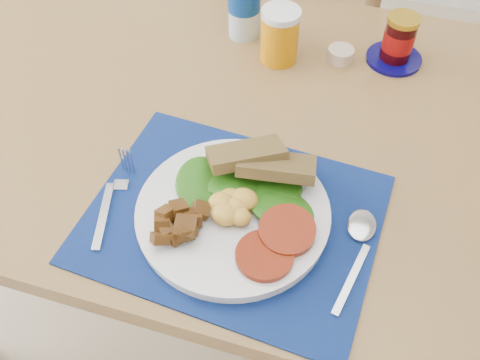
# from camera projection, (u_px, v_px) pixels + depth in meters

# --- Properties ---
(ground) EXTENTS (4.00, 4.00, 0.00)m
(ground) POSITION_uv_depth(u_px,v_px,m) (225.00, 359.00, 1.49)
(ground) COLOR tan
(ground) RESTS_ON ground
(table) EXTENTS (1.40, 0.90, 0.75)m
(table) POSITION_uv_depth(u_px,v_px,m) (248.00, 145.00, 1.11)
(table) COLOR brown
(table) RESTS_ON ground
(chair_far) EXTENTS (0.53, 0.51, 1.23)m
(chair_far) POSITION_uv_depth(u_px,v_px,m) (296.00, 3.00, 1.54)
(chair_far) COLOR brown
(chair_far) RESTS_ON ground
(placemat) EXTENTS (0.49, 0.40, 0.00)m
(placemat) POSITION_uv_depth(u_px,v_px,m) (233.00, 218.00, 0.88)
(placemat) COLOR black
(placemat) RESTS_ON table
(breakfast_plate) EXTENTS (0.31, 0.31, 0.08)m
(breakfast_plate) POSITION_uv_depth(u_px,v_px,m) (228.00, 211.00, 0.86)
(breakfast_plate) COLOR silver
(breakfast_plate) RESTS_ON placemat
(fork) EXTENTS (0.05, 0.19, 0.00)m
(fork) POSITION_uv_depth(u_px,v_px,m) (115.00, 196.00, 0.91)
(fork) COLOR #B2B5BA
(fork) RESTS_ON placemat
(spoon) EXTENTS (0.05, 0.20, 0.01)m
(spoon) POSITION_uv_depth(u_px,v_px,m) (359.00, 241.00, 0.85)
(spoon) COLOR #B2B5BA
(spoon) RESTS_ON placemat
(juice_glass) EXTENTS (0.08, 0.08, 0.11)m
(juice_glass) POSITION_uv_depth(u_px,v_px,m) (280.00, 37.00, 1.11)
(juice_glass) COLOR #CA7805
(juice_glass) RESTS_ON table
(ramekin) EXTENTS (0.06, 0.06, 0.03)m
(ramekin) POSITION_uv_depth(u_px,v_px,m) (341.00, 55.00, 1.14)
(ramekin) COLOR #C6AB91
(ramekin) RESTS_ON table
(jam_on_saucer) EXTENTS (0.12, 0.12, 0.11)m
(jam_on_saucer) POSITION_uv_depth(u_px,v_px,m) (398.00, 42.00, 1.12)
(jam_on_saucer) COLOR #070449
(jam_on_saucer) RESTS_ON table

